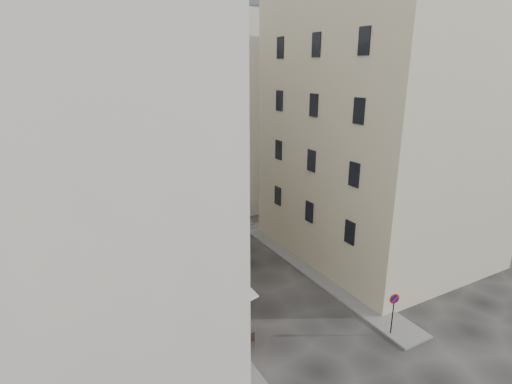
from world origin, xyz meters
TOP-DOWN VIEW (x-y plane):
  - ground at (0.00, 0.00)m, footprint 90.00×90.00m
  - sidewalk_left at (-4.50, 4.00)m, footprint 2.00×22.00m
  - sidewalk_right at (4.50, 3.00)m, footprint 2.00×18.00m
  - building_left at (-10.50, 3.00)m, footprint 12.20×16.20m
  - building_right at (10.50, 3.50)m, footprint 12.20×14.20m
  - building_back at (-1.00, 19.00)m, footprint 18.20×10.20m
  - cafe_storefront at (-4.32, 1.00)m, footprint 1.74×7.30m
  - stone_steps at (0.00, 12.57)m, footprint 9.00×3.15m
  - bollard_near at (-3.25, -1.00)m, footprint 0.12×0.12m
  - bollard_mid at (-3.25, 2.50)m, footprint 0.12×0.12m
  - bollard_far at (-3.25, 6.00)m, footprint 0.12×0.12m
  - no_parking_sign at (3.79, -4.77)m, footprint 0.54×0.17m
  - bistro_table_a at (-3.37, -2.01)m, footprint 1.14×0.53m
  - bistro_table_b at (-3.04, 0.28)m, footprint 1.27×0.59m
  - bistro_table_c at (-3.04, 0.87)m, footprint 1.32×0.62m
  - bistro_table_d at (-2.66, 2.64)m, footprint 1.29×0.61m
  - bistro_table_e at (-2.71, 4.91)m, footprint 1.24×0.58m
  - pedestrian at (-3.20, 2.12)m, footprint 0.71×0.48m

SIDE VIEW (x-z plane):
  - ground at x=0.00m, z-range 0.00..0.00m
  - sidewalk_left at x=-4.50m, z-range 0.00..0.12m
  - sidewalk_right at x=4.50m, z-range 0.00..0.12m
  - stone_steps at x=0.00m, z-range 0.00..0.80m
  - bistro_table_a at x=-3.37m, z-range 0.01..0.81m
  - bistro_table_e at x=-2.71m, z-range 0.01..0.88m
  - bistro_table_b at x=-3.04m, z-range 0.01..0.90m
  - bistro_table_d at x=-2.66m, z-range 0.01..0.92m
  - bistro_table_c at x=-3.04m, z-range 0.01..0.94m
  - bollard_near at x=-3.25m, z-range 0.04..1.02m
  - bollard_mid at x=-3.25m, z-range 0.04..1.02m
  - bollard_far at x=-3.25m, z-range 0.04..1.02m
  - pedestrian at x=-3.20m, z-range 0.00..1.90m
  - no_parking_sign at x=3.79m, z-range 0.50..2.92m
  - cafe_storefront at x=-4.32m, z-range 0.13..3.63m
  - building_right at x=10.50m, z-range 0.01..18.61m
  - building_back at x=-1.00m, z-range 0.01..18.61m
  - building_left at x=-10.50m, z-range 0.01..20.61m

